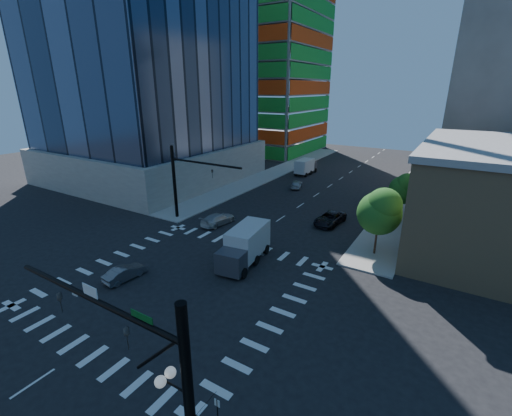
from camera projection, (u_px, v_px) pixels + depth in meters
The scene contains 16 objects.
ground at pixel (182, 284), 28.78m from camera, with size 160.00×160.00×0.00m, color black.
road_markings at pixel (182, 284), 28.78m from camera, with size 20.00×20.00×0.01m, color silver.
sidewalk_ne at pixel (413, 191), 54.86m from camera, with size 5.00×60.00×0.15m, color #999591.
sidewalk_nw at pixel (276, 172), 67.13m from camera, with size 5.00×60.00×0.15m, color #999591.
construction_building at pixel (266, 49), 84.01m from camera, with size 25.16×34.50×70.60m.
signal_mast_se at pixel (171, 391), 12.65m from camera, with size 10.51×2.48×9.00m.
signal_mast_nw at pixel (183, 177), 41.14m from camera, with size 10.20×0.40×9.00m.
tree_south at pixel (381, 211), 32.24m from camera, with size 4.16×4.16×6.82m.
tree_north at pixel (405, 188), 41.99m from camera, with size 3.54×3.52×5.78m.
no_parking_sign at pixel (218, 413), 15.82m from camera, with size 0.30×0.06×2.20m.
car_nb_far at pixel (330, 219), 41.31m from camera, with size 2.39×5.18×1.44m, color black.
car_sb_near at pixel (218, 219), 41.24m from camera, with size 1.93×4.76×1.38m, color silver.
car_sb_mid at pixel (297, 184), 56.33m from camera, with size 1.58×3.92×1.34m, color #A6A8AE.
car_sb_cross at pixel (125, 273), 29.34m from camera, with size 1.30×3.73×1.23m, color #545459.
box_truck_near at pixel (243, 249), 31.76m from camera, with size 3.49×6.63×3.32m.
box_truck_far at pixel (306, 167), 65.53m from camera, with size 2.44×5.58×2.91m.
Camera 1 is at (18.35, -18.14, 15.59)m, focal length 24.00 mm.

